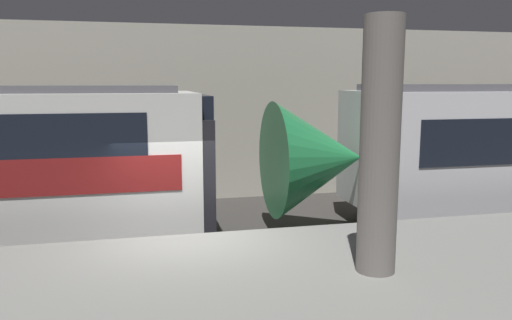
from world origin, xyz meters
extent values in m
plane|color=#33302D|center=(0.00, 0.00, 0.00)|extent=(120.00, 120.00, 0.00)
cube|color=#B2AD9E|center=(0.00, 7.02, 2.65)|extent=(50.00, 0.15, 5.29)
cylinder|color=slate|center=(2.36, -2.23, 2.76)|extent=(0.52, 0.52, 3.39)
cone|color=#238447|center=(3.32, 2.75, 1.83)|extent=(2.20, 2.70, 2.70)
sphere|color=#F2EFCC|center=(2.37, 2.75, 1.41)|extent=(0.20, 0.20, 0.20)
cube|color=black|center=(0.56, 2.75, 1.75)|extent=(0.25, 3.02, 2.28)
cube|color=black|center=(0.56, 2.75, 2.89)|extent=(0.25, 2.71, 0.91)
sphere|color=#EA4C42|center=(0.72, 2.06, 1.35)|extent=(0.18, 0.18, 0.18)
sphere|color=#EA4C42|center=(0.72, 3.44, 1.35)|extent=(0.18, 0.18, 0.18)
camera|label=1|loc=(-0.66, -8.19, 3.61)|focal=35.00mm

